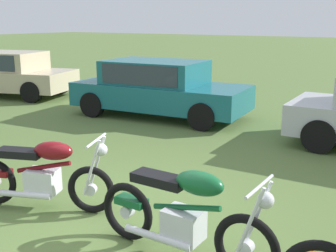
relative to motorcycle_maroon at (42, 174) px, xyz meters
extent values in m
plane|color=#567038|center=(0.98, 0.08, -0.48)|extent=(120.00, 120.00, 0.00)
torus|color=black|center=(0.62, 0.24, -0.16)|extent=(0.62, 0.31, 0.63)
cylinder|color=silver|center=(0.62, 0.24, -0.16)|extent=(0.17, 0.14, 0.14)
cylinder|color=silver|center=(0.64, 0.35, 0.17)|extent=(0.27, 0.13, 0.74)
cylinder|color=silver|center=(0.70, 0.18, 0.17)|extent=(0.27, 0.13, 0.74)
cube|color=silver|center=(-0.01, 0.00, -0.10)|extent=(0.48, 0.42, 0.32)
cylinder|color=maroon|center=(0.02, 0.01, 0.10)|extent=(0.72, 0.32, 0.22)
ellipsoid|color=maroon|center=(0.16, 0.07, 0.33)|extent=(0.58, 0.43, 0.24)
cube|color=black|center=(-0.29, -0.10, 0.27)|extent=(0.65, 0.44, 0.10)
cylinder|color=silver|center=(0.71, 0.28, 0.50)|extent=(0.26, 0.61, 0.03)
sphere|color=silver|center=(0.77, 0.30, 0.38)|extent=(0.21, 0.21, 0.16)
cylinder|color=silver|center=(-0.15, -0.23, -0.24)|extent=(0.78, 0.36, 0.08)
torus|color=black|center=(2.86, -0.07, -0.14)|extent=(0.67, 0.10, 0.67)
torus|color=black|center=(1.43, -0.05, -0.14)|extent=(0.67, 0.10, 0.67)
cylinder|color=silver|center=(2.86, -0.07, -0.14)|extent=(0.14, 0.10, 0.14)
cylinder|color=silver|center=(1.43, -0.05, -0.14)|extent=(0.14, 0.10, 0.14)
cylinder|color=silver|center=(2.93, 0.02, 0.18)|extent=(0.26, 0.04, 0.72)
cylinder|color=silver|center=(2.92, -0.16, 0.18)|extent=(0.26, 0.04, 0.72)
cube|color=silver|center=(2.17, -0.06, -0.10)|extent=(0.40, 0.30, 0.32)
cylinder|color=#14592D|center=(2.20, -0.06, 0.10)|extent=(0.78, 0.07, 0.22)
ellipsoid|color=#14592D|center=(2.35, -0.06, 0.40)|extent=(0.52, 0.27, 0.24)
cube|color=black|center=(1.87, -0.06, 0.34)|extent=(0.60, 0.25, 0.10)
cube|color=#14592D|center=(1.49, -0.05, 0.00)|extent=(0.36, 0.18, 0.08)
cylinder|color=silver|center=(2.96, -0.07, 0.50)|extent=(0.04, 0.64, 0.03)
sphere|color=silver|center=(3.02, -0.07, 0.38)|extent=(0.16, 0.16, 0.16)
cylinder|color=silver|center=(1.95, -0.22, -0.24)|extent=(0.80, 0.09, 0.08)
cube|color=#BCAD8C|center=(-7.57, 5.39, 0.07)|extent=(4.41, 2.88, 0.60)
cylinder|color=black|center=(-6.53, 6.58, -0.16)|extent=(0.68, 0.39, 0.64)
cylinder|color=black|center=(-6.06, 4.93, -0.16)|extent=(0.68, 0.39, 0.64)
cube|color=#19606B|center=(-1.75, 5.46, 0.07)|extent=(4.59, 2.20, 0.60)
cube|color=#19606B|center=(-1.90, 5.45, 0.65)|extent=(2.58, 1.85, 0.60)
cube|color=#2D3842|center=(-1.90, 5.45, 0.67)|extent=(2.22, 1.85, 0.48)
cylinder|color=black|center=(-0.31, 6.44, -0.16)|extent=(0.66, 0.28, 0.64)
cylinder|color=black|center=(-0.16, 4.75, -0.16)|extent=(0.66, 0.28, 0.64)
cylinder|color=black|center=(-3.35, 6.17, -0.16)|extent=(0.66, 0.28, 0.64)
cylinder|color=black|center=(-3.20, 4.48, -0.16)|extent=(0.66, 0.28, 0.64)
cylinder|color=black|center=(2.41, 6.15, -0.16)|extent=(0.65, 0.24, 0.64)
cylinder|color=black|center=(2.46, 4.46, -0.16)|extent=(0.65, 0.24, 0.64)
camera|label=1|loc=(4.18, -3.54, 1.96)|focal=45.54mm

